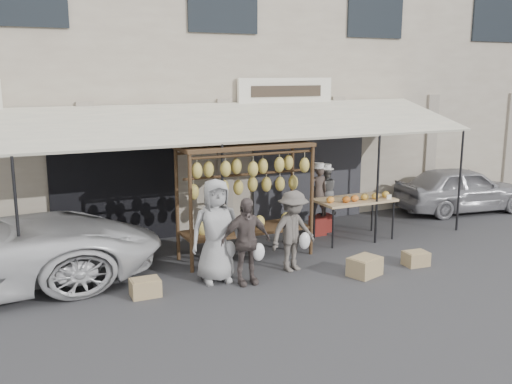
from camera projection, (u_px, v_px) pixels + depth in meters
The scene contains 16 objects.
ground_plane at pixel (300, 277), 10.13m from camera, with size 90.00×90.00×0.00m, color #2D2D30.
shophouse at pixel (181, 70), 15.13m from camera, with size 24.00×6.15×7.30m.
awning at pixel (247, 122), 11.62m from camera, with size 10.00×2.35×2.92m.
banana_rack at pixel (247, 179), 10.88m from camera, with size 2.60×0.90×2.24m.
produce_table at pixel (355, 201), 12.24m from camera, with size 1.70×0.90×1.04m.
vendor_left at pixel (318, 191), 12.59m from camera, with size 0.41×0.27×1.13m, color #463B35.
vendor_right at pixel (326, 191), 12.87m from camera, with size 0.53×0.41×1.08m, color #61605F.
customer_left at pixel (216, 231), 9.76m from camera, with size 0.88×0.57×1.80m, color #9E9E9E.
customer_mid at pixel (246, 241), 9.67m from camera, with size 0.89×0.37×1.51m, color #534744.
customer_right at pixel (293, 231), 10.32m from camera, with size 0.96×0.55×1.49m, color #5A534D.
stool_left at pixel (318, 225), 12.75m from camera, with size 0.30×0.30×0.42m, color maroon.
stool_right at pixel (325, 223), 13.02m from camera, with size 0.29×0.29×0.40m, color maroon.
crate_near_a at pixel (365, 266), 10.18m from camera, with size 0.56×0.42×0.33m, color tan.
crate_near_b at pixel (416, 259), 10.72m from camera, with size 0.44×0.33×0.26m, color tan.
crate_far at pixel (145, 288), 9.24m from camera, with size 0.47×0.36×0.28m, color tan.
sedan at pixel (462, 189), 14.83m from camera, with size 1.42×3.52×1.20m, color gray.
Camera 1 is at (-4.82, -8.35, 3.55)m, focal length 40.00 mm.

